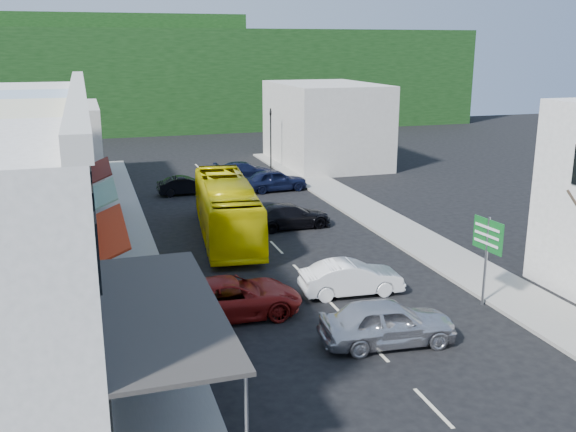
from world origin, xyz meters
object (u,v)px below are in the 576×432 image
at_px(car_white, 351,278).
at_px(traffic_signal, 271,139).
at_px(bus, 227,210).
at_px(car_red, 231,299).
at_px(direction_sign, 486,262).
at_px(pedestrian_left, 152,293).
at_px(car_silver, 387,325).

relative_size(car_white, traffic_signal, 0.87).
distance_m(bus, car_white, 10.24).
bearing_deg(car_red, direction_sign, -100.84).
distance_m(direction_sign, traffic_signal, 31.00).
bearing_deg(traffic_signal, bus, 73.02).
relative_size(pedestrian_left, traffic_signal, 0.33).
relative_size(direction_sign, traffic_signal, 0.72).
bearing_deg(direction_sign, traffic_signal, 83.54).
bearing_deg(car_white, traffic_signal, -5.01).
bearing_deg(car_white, direction_sign, -116.03).
distance_m(car_white, pedestrian_left, 8.24).
distance_m(car_white, direction_sign, 5.47).
xyz_separation_m(car_white, direction_sign, (4.62, -2.70, 1.14)).
height_order(direction_sign, traffic_signal, traffic_signal).
relative_size(pedestrian_left, direction_sign, 0.46).
distance_m(car_silver, traffic_signal, 33.46).
xyz_separation_m(pedestrian_left, direction_sign, (12.86, -2.76, 0.84)).
relative_size(car_silver, car_white, 1.00).
xyz_separation_m(direction_sign, traffic_signal, (0.00, 30.99, 0.70)).
relative_size(car_silver, car_red, 0.96).
xyz_separation_m(bus, direction_sign, (7.86, -12.38, 0.29)).
relative_size(car_white, direction_sign, 1.19).
xyz_separation_m(bus, car_silver, (2.61, -14.38, -0.85)).
bearing_deg(pedestrian_left, car_silver, -101.06).
relative_size(bus, car_red, 2.52).
relative_size(bus, direction_sign, 3.15).
bearing_deg(direction_sign, pedestrian_left, 161.41).
distance_m(car_silver, car_white, 4.74).
height_order(car_silver, traffic_signal, traffic_signal).
xyz_separation_m(bus, pedestrian_left, (-5.00, -9.62, -0.55)).
bearing_deg(car_silver, car_white, -2.31).
distance_m(car_white, traffic_signal, 28.72).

